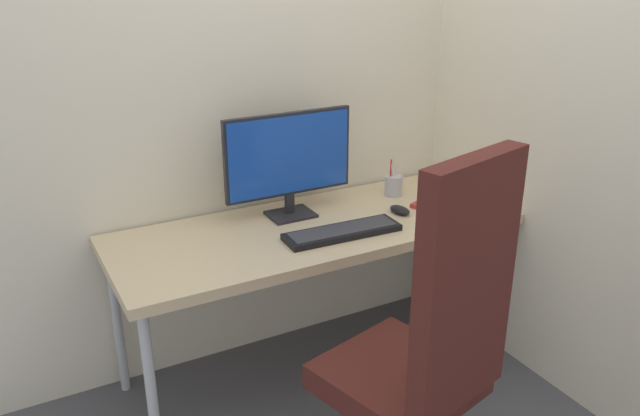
{
  "coord_description": "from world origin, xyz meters",
  "views": [
    {
      "loc": [
        -1.15,
        -2.17,
        1.76
      ],
      "look_at": [
        -0.01,
        -0.06,
        0.81
      ],
      "focal_mm": 36.49,
      "sensor_mm": 36.0,
      "label": 1
    }
  ],
  "objects_px": {
    "mouse": "(400,210)",
    "office_chair": "(429,341)",
    "pen_holder": "(393,185)",
    "keyboard": "(342,232)",
    "notebook": "(436,207)",
    "monitor": "(289,158)"
  },
  "relations": [
    {
      "from": "monitor",
      "to": "mouse",
      "type": "relative_size",
      "value": 5.29
    },
    {
      "from": "mouse",
      "to": "pen_holder",
      "type": "distance_m",
      "value": 0.23
    },
    {
      "from": "pen_holder",
      "to": "monitor",
      "type": "bearing_deg",
      "value": 178.97
    },
    {
      "from": "mouse",
      "to": "pen_holder",
      "type": "height_order",
      "value": "pen_holder"
    },
    {
      "from": "keyboard",
      "to": "mouse",
      "type": "xyz_separation_m",
      "value": [
        0.33,
        0.08,
        0.0
      ]
    },
    {
      "from": "notebook",
      "to": "monitor",
      "type": "bearing_deg",
      "value": 136.24
    },
    {
      "from": "monitor",
      "to": "pen_holder",
      "type": "distance_m",
      "value": 0.56
    },
    {
      "from": "monitor",
      "to": "pen_holder",
      "type": "height_order",
      "value": "monitor"
    },
    {
      "from": "monitor",
      "to": "notebook",
      "type": "distance_m",
      "value": 0.69
    },
    {
      "from": "keyboard",
      "to": "pen_holder",
      "type": "relative_size",
      "value": 2.82
    },
    {
      "from": "office_chair",
      "to": "mouse",
      "type": "xyz_separation_m",
      "value": [
        0.4,
        0.74,
        0.11
      ]
    },
    {
      "from": "mouse",
      "to": "notebook",
      "type": "distance_m",
      "value": 0.17
    },
    {
      "from": "office_chair",
      "to": "notebook",
      "type": "height_order",
      "value": "office_chair"
    },
    {
      "from": "office_chair",
      "to": "notebook",
      "type": "xyz_separation_m",
      "value": [
        0.57,
        0.7,
        0.1
      ]
    },
    {
      "from": "notebook",
      "to": "keyboard",
      "type": "bearing_deg",
      "value": 163.65
    },
    {
      "from": "office_chair",
      "to": "keyboard",
      "type": "bearing_deg",
      "value": 84.33
    },
    {
      "from": "notebook",
      "to": "pen_holder",
      "type": "bearing_deg",
      "value": 85.16
    },
    {
      "from": "mouse",
      "to": "office_chair",
      "type": "bearing_deg",
      "value": -124.91
    },
    {
      "from": "monitor",
      "to": "mouse",
      "type": "distance_m",
      "value": 0.53
    },
    {
      "from": "pen_holder",
      "to": "keyboard",
      "type": "bearing_deg",
      "value": -147.28
    },
    {
      "from": "keyboard",
      "to": "notebook",
      "type": "distance_m",
      "value": 0.51
    },
    {
      "from": "keyboard",
      "to": "notebook",
      "type": "relative_size",
      "value": 2.55
    }
  ]
}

